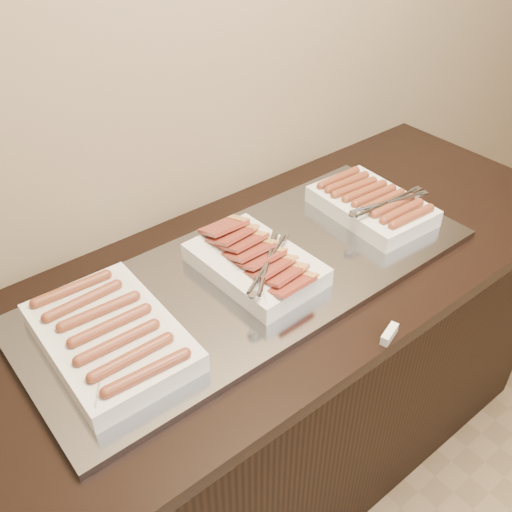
{
  "coord_description": "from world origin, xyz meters",
  "views": [
    {
      "loc": [
        -0.73,
        1.25,
        1.85
      ],
      "look_at": [
        -0.01,
        2.13,
        0.97
      ],
      "focal_mm": 40.0,
      "sensor_mm": 36.0,
      "label": 1
    }
  ],
  "objects": [
    {
      "name": "dish_center",
      "position": [
        -0.02,
        2.13,
        0.95
      ],
      "size": [
        0.25,
        0.35,
        0.09
      ],
      "rotation": [
        0.0,
        0.0,
        0.04
      ],
      "color": "white",
      "rests_on": "warming_tray"
    },
    {
      "name": "counter",
      "position": [
        0.0,
        2.13,
        0.45
      ],
      "size": [
        2.06,
        0.76,
        0.9
      ],
      "color": "black",
      "rests_on": "ground"
    },
    {
      "name": "dish_right",
      "position": [
        0.42,
        2.13,
        0.95
      ],
      "size": [
        0.27,
        0.35,
        0.08
      ],
      "rotation": [
        0.0,
        0.0,
        -0.05
      ],
      "color": "white",
      "rests_on": "warming_tray"
    },
    {
      "name": "warming_tray",
      "position": [
        -0.02,
        2.13,
        0.91
      ],
      "size": [
        1.2,
        0.5,
        0.02
      ],
      "primitive_type": "cube",
      "color": "#8F929C",
      "rests_on": "counter"
    },
    {
      "name": "label_holder",
      "position": [
        0.09,
        1.77,
        0.91
      ],
      "size": [
        0.06,
        0.04,
        0.02
      ],
      "primitive_type": "cube",
      "rotation": [
        0.0,
        0.0,
        0.3
      ],
      "color": "white",
      "rests_on": "counter"
    },
    {
      "name": "dish_left",
      "position": [
        -0.42,
        2.13,
        0.95
      ],
      "size": [
        0.27,
        0.4,
        0.07
      ],
      "rotation": [
        0.0,
        0.0,
        -0.02
      ],
      "color": "white",
      "rests_on": "warming_tray"
    }
  ]
}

